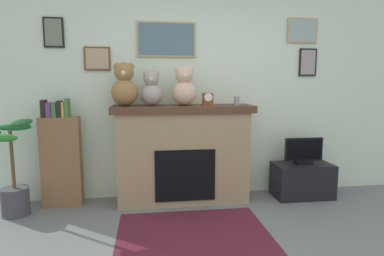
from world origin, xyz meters
name	(u,v)px	position (x,y,z in m)	size (l,w,h in m)	color
back_wall	(210,92)	(0.00, 2.00, 1.31)	(5.20, 0.15, 2.60)	silver
fireplace	(183,153)	(-0.38, 1.71, 0.59)	(1.65, 0.52, 1.16)	#9A805D
bookshelf	(61,158)	(-1.80, 1.74, 0.57)	(0.44, 0.16, 1.25)	brown
potted_plant	(13,179)	(-2.24, 1.51, 0.41)	(0.45, 0.43, 1.05)	#3F3F44
tv_stand	(302,180)	(1.11, 1.64, 0.21)	(0.71, 0.40, 0.43)	black
television	(304,152)	(1.11, 1.64, 0.58)	(0.48, 0.14, 0.33)	black
area_rug	(193,234)	(-0.38, 0.80, 0.00)	(1.44, 1.12, 0.01)	#501927
candle_jar	(237,101)	(0.26, 1.69, 1.21)	(0.07, 0.07, 0.10)	gray
mantel_clock	(208,99)	(-0.09, 1.69, 1.24)	(0.12, 0.09, 0.14)	brown
teddy_bear_grey	(124,86)	(-1.05, 1.69, 1.38)	(0.30, 0.30, 0.49)	olive
teddy_bear_brown	(152,90)	(-0.75, 1.69, 1.34)	(0.25, 0.25, 0.40)	#A19189
teddy_bear_cream	(184,88)	(-0.37, 1.69, 1.37)	(0.28, 0.28, 0.45)	#D3AD8F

